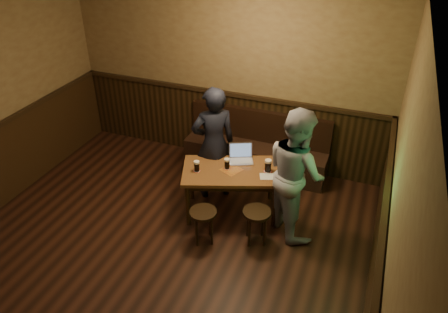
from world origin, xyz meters
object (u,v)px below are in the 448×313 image
person_grey (296,173)px  pint_left (197,166)px  person_suit (214,144)px  pint_mid (227,164)px  stool_left (203,217)px  laptop (241,156)px  pub_table (231,175)px  stool_right (257,217)px  bench (256,152)px  pint_right (268,166)px

person_grey → pint_left: bearing=56.0°
person_suit → pint_mid: bearing=101.3°
pint_left → person_suit: size_ratio=0.09×
stool_left → laptop: 1.03m
pint_mid → person_suit: size_ratio=0.09×
pub_table → pint_mid: size_ratio=9.77×
stool_left → pint_mid: 0.79m
stool_right → bench: bearing=107.6°
stool_left → bench: bearing=86.2°
pint_left → person_suit: 0.49m
pub_table → person_grey: 0.89m
stool_right → laptop: bearing=122.3°
pint_left → pint_right: (0.86, 0.32, 0.01)m
pint_right → person_grey: (0.39, -0.17, 0.09)m
pint_right → person_grey: person_grey is taller
stool_right → person_grey: size_ratio=0.27×
stool_left → pint_right: (0.57, 0.81, 0.40)m
pint_mid → pint_right: bearing=13.1°
person_grey → pub_table: bearing=46.8°
pint_mid → person_grey: size_ratio=0.09×
laptop → bench: bearing=68.2°
person_suit → laptop: bearing=141.8°
stool_left → pint_left: 0.69m
pint_mid → pint_right: (0.52, 0.12, 0.01)m
pint_left → laptop: 0.64m
pint_mid → person_grey: 0.92m
stool_left → person_suit: size_ratio=0.27×
pint_right → pint_left: bearing=-159.6°
pint_right → person_grey: size_ratio=0.10×
stool_left → pint_left: size_ratio=3.03×
pint_left → pint_mid: size_ratio=1.03×
stool_left → laptop: size_ratio=1.17×
pint_mid → pint_right: 0.53m
person_grey → bench: bearing=-4.7°
pub_table → pint_left: size_ratio=9.52×
bench → person_suit: person_suit is taller
pub_table → pint_left: bearing=-175.3°
bench → person_grey: 1.53m
bench → laptop: 0.95m
pub_table → person_grey: size_ratio=0.84×
pint_mid → laptop: bearing=68.9°
bench → laptop: bearing=-87.5°
stool_left → pint_mid: size_ratio=3.12×
stool_left → pint_right: bearing=54.6°
laptop → pint_left: bearing=-158.2°
stool_right → pint_mid: pint_mid is taller
pint_left → laptop: (0.45, 0.46, -0.02)m
bench → person_grey: (0.85, -1.16, 0.54)m
bench → stool_left: size_ratio=4.81×
pub_table → stool_left: bearing=-119.9°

